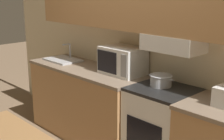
% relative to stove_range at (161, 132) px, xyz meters
% --- Properties ---
extents(wall_back, '(5.45, 0.38, 2.55)m').
position_rel_stove_range_xyz_m(wall_back, '(-0.49, 0.23, 1.01)').
color(wall_back, beige).
rests_on(wall_back, ground_plane).
extents(lower_counter_main, '(1.73, 0.63, 0.94)m').
position_rel_stove_range_xyz_m(lower_counter_main, '(-1.18, -0.02, 0.00)').
color(lower_counter_main, tan).
rests_on(lower_counter_main, ground_plane).
extents(stove_range, '(0.62, 0.58, 0.94)m').
position_rel_stove_range_xyz_m(stove_range, '(0.00, 0.00, 0.00)').
color(stove_range, white).
rests_on(stove_range, ground_plane).
extents(cooking_pot, '(0.31, 0.23, 0.12)m').
position_rel_stove_range_xyz_m(cooking_pot, '(-0.07, 0.05, 0.53)').
color(cooking_pot, '#B7BABF').
rests_on(cooking_pot, stove_range).
extents(microwave, '(0.50, 0.35, 0.31)m').
position_rel_stove_range_xyz_m(microwave, '(-0.66, 0.10, 0.62)').
color(microwave, white).
rests_on(microwave, lower_counter_main).
extents(sink_basin, '(0.48, 0.34, 0.23)m').
position_rel_stove_range_xyz_m(sink_basin, '(-1.69, -0.02, 0.48)').
color(sink_basin, '#B7BABF').
rests_on(sink_basin, lower_counter_main).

